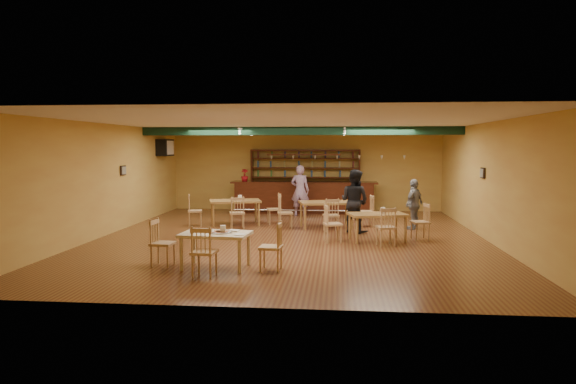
# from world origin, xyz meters

# --- Properties ---
(floor) EXTENTS (12.00, 12.00, 0.00)m
(floor) POSITION_xyz_m (0.00, 0.00, 0.00)
(floor) COLOR #572B18
(floor) RESTS_ON ground
(ceiling_beam) EXTENTS (10.00, 0.30, 0.25)m
(ceiling_beam) POSITION_xyz_m (0.00, 2.80, 2.87)
(ceiling_beam) COLOR black
(ceiling_beam) RESTS_ON ceiling
(track_rail_left) EXTENTS (0.05, 2.50, 0.05)m
(track_rail_left) POSITION_xyz_m (-1.80, 3.40, 2.94)
(track_rail_left) COLOR white
(track_rail_left) RESTS_ON ceiling
(track_rail_right) EXTENTS (0.05, 2.50, 0.05)m
(track_rail_right) POSITION_xyz_m (1.40, 3.40, 2.94)
(track_rail_right) COLOR white
(track_rail_right) RESTS_ON ceiling
(ac_unit) EXTENTS (0.34, 0.70, 0.48)m
(ac_unit) POSITION_xyz_m (-4.80, 4.20, 2.35)
(ac_unit) COLOR white
(ac_unit) RESTS_ON wall_left
(picture_left) EXTENTS (0.04, 0.34, 0.28)m
(picture_left) POSITION_xyz_m (-4.97, 1.00, 1.70)
(picture_left) COLOR black
(picture_left) RESTS_ON wall_left
(picture_right) EXTENTS (0.04, 0.34, 0.28)m
(picture_right) POSITION_xyz_m (4.97, 0.50, 1.70)
(picture_right) COLOR black
(picture_right) RESTS_ON wall_right
(bar_counter) EXTENTS (5.23, 0.85, 1.13)m
(bar_counter) POSITION_xyz_m (-0.01, 5.15, 0.56)
(bar_counter) COLOR #35160A
(bar_counter) RESTS_ON ground
(back_bar_hutch) EXTENTS (4.04, 0.40, 2.28)m
(back_bar_hutch) POSITION_xyz_m (-0.01, 5.78, 1.14)
(back_bar_hutch) COLOR #35160A
(back_bar_hutch) RESTS_ON ground
(poinsettia) EXTENTS (0.32, 0.32, 0.45)m
(poinsettia) POSITION_xyz_m (-2.17, 5.15, 1.35)
(poinsettia) COLOR #B4101B
(poinsettia) RESTS_ON bar_counter
(dining_table_a) EXTENTS (1.71, 1.30, 0.76)m
(dining_table_a) POSITION_xyz_m (-1.91, 2.07, 0.38)
(dining_table_a) COLOR olive
(dining_table_a) RESTS_ON ground
(dining_table_b) EXTENTS (1.70, 1.23, 0.77)m
(dining_table_b) POSITION_xyz_m (0.87, 1.82, 0.38)
(dining_table_b) COLOR olive
(dining_table_b) RESTS_ON ground
(dining_table_d) EXTENTS (1.56, 1.15, 0.70)m
(dining_table_d) POSITION_xyz_m (2.21, -0.26, 0.35)
(dining_table_d) COLOR olive
(dining_table_d) RESTS_ON ground
(near_table) EXTENTS (1.38, 0.95, 0.70)m
(near_table) POSITION_xyz_m (-1.17, -3.57, 0.35)
(near_table) COLOR #CEB68A
(near_table) RESTS_ON ground
(pizza_tray) EXTENTS (0.51, 0.51, 0.01)m
(pizza_tray) POSITION_xyz_m (-1.07, -3.57, 0.71)
(pizza_tray) COLOR silver
(pizza_tray) RESTS_ON near_table
(parmesan_shaker) EXTENTS (0.08, 0.08, 0.11)m
(parmesan_shaker) POSITION_xyz_m (-1.59, -3.71, 0.76)
(parmesan_shaker) COLOR #EAE5C6
(parmesan_shaker) RESTS_ON near_table
(napkin_stack) EXTENTS (0.23, 0.19, 0.03)m
(napkin_stack) POSITION_xyz_m (-0.84, -3.39, 0.72)
(napkin_stack) COLOR white
(napkin_stack) RESTS_ON near_table
(pizza_server) EXTENTS (0.27, 0.31, 0.00)m
(pizza_server) POSITION_xyz_m (-0.93, -3.53, 0.72)
(pizza_server) COLOR silver
(pizza_server) RESTS_ON pizza_tray
(side_plate) EXTENTS (0.24, 0.24, 0.01)m
(side_plate) POSITION_xyz_m (-0.65, -3.76, 0.71)
(side_plate) COLOR white
(side_plate) RESTS_ON near_table
(patron_bar) EXTENTS (0.69, 0.50, 1.76)m
(patron_bar) POSITION_xyz_m (-0.09, 4.33, 0.88)
(patron_bar) COLOR #89489D
(patron_bar) RESTS_ON ground
(patron_right_a) EXTENTS (1.08, 1.03, 1.75)m
(patron_right_a) POSITION_xyz_m (1.67, 1.02, 0.88)
(patron_right_a) COLOR black
(patron_right_a) RESTS_ON ground
(patron_right_b) EXTENTS (0.79, 0.90, 1.45)m
(patron_right_b) POSITION_xyz_m (3.41, 1.74, 0.73)
(patron_right_b) COLOR gray
(patron_right_b) RESTS_ON ground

